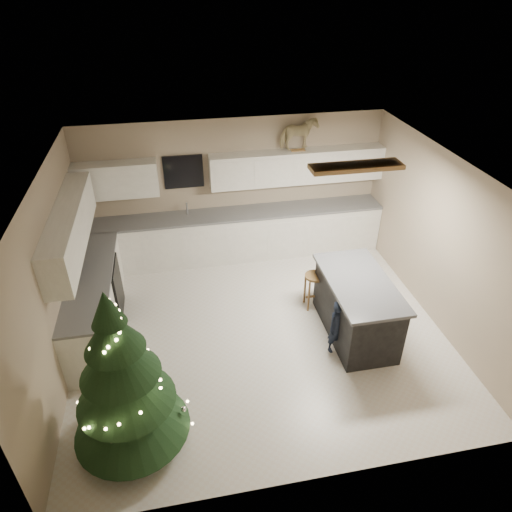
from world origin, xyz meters
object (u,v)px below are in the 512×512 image
object	(u,v)px
bar_stool	(314,283)
toddler	(337,327)
island	(356,307)
christmas_tree	(124,386)
rocking_horse	(299,134)

from	to	relation	value
bar_stool	toddler	distance (m)	1.05
island	bar_stool	world-z (taller)	island
toddler	island	bearing A→B (deg)	22.32
bar_stool	toddler	xyz separation A→B (m)	(0.02, -1.05, -0.04)
toddler	bar_stool	bearing A→B (deg)	75.18
island	bar_stool	bearing A→B (deg)	120.28
island	toddler	xyz separation A→B (m)	(-0.40, -0.32, -0.05)
bar_stool	christmas_tree	world-z (taller)	christmas_tree
toddler	rocking_horse	bearing A→B (deg)	71.06
island	toddler	distance (m)	0.51
bar_stool	rocking_horse	world-z (taller)	rocking_horse
bar_stool	rocking_horse	bearing A→B (deg)	84.96
bar_stool	toddler	size ratio (longest dim) A/B	0.72
toddler	rocking_horse	xyz separation A→B (m)	(0.14, 2.94, 1.87)
bar_stool	christmas_tree	distance (m)	3.51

